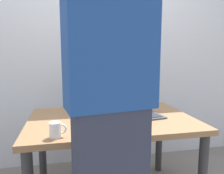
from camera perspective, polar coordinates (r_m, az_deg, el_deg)
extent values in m
cube|color=olive|center=(1.78, -0.12, -8.67)|extent=(1.30, 0.87, 0.04)
cylinder|color=#2D2D30|center=(2.23, -17.83, -15.33)|extent=(0.07, 0.07, 0.69)
cylinder|color=#2D2D30|center=(2.41, 12.24, -13.30)|extent=(0.07, 0.07, 0.69)
cube|color=#383D4C|center=(1.79, 7.73, -7.71)|extent=(0.37, 0.28, 0.01)
cube|color=#232326|center=(1.77, 8.02, -7.61)|extent=(0.30, 0.18, 0.00)
cube|color=#383D4C|center=(1.88, 5.82, -3.64)|extent=(0.35, 0.11, 0.20)
cube|color=black|center=(1.88, 5.87, -3.66)|extent=(0.32, 0.10, 0.18)
cylinder|color=#472B14|center=(1.96, -7.22, -3.51)|extent=(0.06, 0.06, 0.20)
cone|color=#472B14|center=(1.94, -7.28, -0.39)|extent=(0.06, 0.06, 0.02)
cylinder|color=#472B14|center=(1.93, -7.31, 1.18)|extent=(0.03, 0.03, 0.09)
cylinder|color=#BFB74C|center=(1.93, -7.33, 2.62)|extent=(0.03, 0.03, 0.01)
cylinder|color=#43C3B5|center=(1.96, -7.22, -3.23)|extent=(0.06, 0.06, 0.07)
cylinder|color=#333333|center=(1.87, -8.22, -4.38)|extent=(0.07, 0.07, 0.18)
cone|color=#333333|center=(1.85, -8.29, -1.32)|extent=(0.07, 0.07, 0.02)
cylinder|color=#333333|center=(1.84, -8.32, 0.11)|extent=(0.03, 0.03, 0.07)
cylinder|color=#BFB74C|center=(1.84, -8.35, 1.35)|extent=(0.04, 0.04, 0.01)
cylinder|color=#96BD76|center=(1.87, -8.23, -4.12)|extent=(0.07, 0.07, 0.06)
cube|color=#1E4793|center=(1.01, -0.51, 13.11)|extent=(0.44, 0.26, 0.66)
cylinder|color=white|center=(1.39, -14.71, -10.86)|extent=(0.07, 0.07, 0.10)
torus|color=white|center=(1.39, -13.17, -10.64)|extent=(0.07, 0.01, 0.07)
cube|color=silver|center=(2.49, -3.96, 10.10)|extent=(6.00, 0.10, 2.60)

